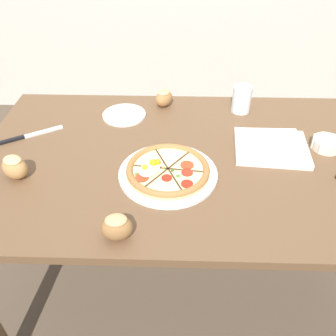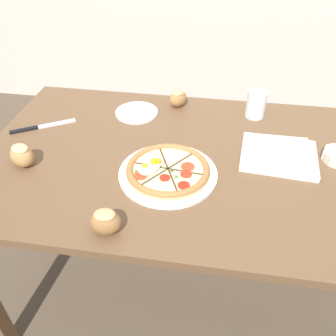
{
  "view_description": "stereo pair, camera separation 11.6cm",
  "coord_description": "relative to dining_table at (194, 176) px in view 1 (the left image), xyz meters",
  "views": [
    {
      "loc": [
        -0.07,
        -1.02,
        1.53
      ],
      "look_at": [
        -0.09,
        -0.11,
        0.81
      ],
      "focal_mm": 38.0,
      "sensor_mm": 36.0,
      "label": 1
    },
    {
      "loc": [
        0.05,
        -1.0,
        1.53
      ],
      "look_at": [
        -0.09,
        -0.11,
        0.81
      ],
      "focal_mm": 38.0,
      "sensor_mm": 36.0,
      "label": 2
    }
  ],
  "objects": [
    {
      "name": "pizza",
      "position": [
        -0.1,
        -0.11,
        0.11
      ],
      "size": [
        0.33,
        0.33,
        0.05
      ],
      "color": "white",
      "rests_on": "dining_table"
    },
    {
      "name": "napkin_folded",
      "position": [
        0.28,
        0.04,
        0.11
      ],
      "size": [
        0.28,
        0.24,
        0.04
      ],
      "rotation": [
        0.0,
        0.0,
        -0.09
      ],
      "color": "silver",
      "rests_on": "dining_table"
    },
    {
      "name": "side_saucer",
      "position": [
        -0.29,
        0.27,
        0.1
      ],
      "size": [
        0.18,
        0.18,
        0.01
      ],
      "color": "white",
      "rests_on": "dining_table"
    },
    {
      "name": "bread_piece_mid",
      "position": [
        -0.13,
        0.36,
        0.13
      ],
      "size": [
        0.1,
        0.1,
        0.07
      ],
      "rotation": [
        0.0,
        0.0,
        0.85
      ],
      "color": "#A3703D",
      "rests_on": "dining_table"
    },
    {
      "name": "ground_plane",
      "position": [
        0.0,
        0.0,
        -0.69
      ],
      "size": [
        12.0,
        12.0,
        0.0
      ],
      "primitive_type": "plane",
      "color": "brown"
    },
    {
      "name": "knife_spare",
      "position": [
        -0.63,
        0.1,
        0.1
      ],
      "size": [
        0.23,
        0.15,
        0.01
      ],
      "rotation": [
        0.0,
        0.0,
        0.55
      ],
      "color": "silver",
      "rests_on": "dining_table"
    },
    {
      "name": "ramekin_bowl",
      "position": [
        0.48,
        0.06,
        0.11
      ],
      "size": [
        0.11,
        0.11,
        0.04
      ],
      "color": "silver",
      "rests_on": "dining_table"
    },
    {
      "name": "water_glass",
      "position": [
        0.2,
        0.33,
        0.14
      ],
      "size": [
        0.08,
        0.08,
        0.11
      ],
      "color": "white",
      "rests_on": "dining_table"
    },
    {
      "name": "bread_piece_far",
      "position": [
        -0.22,
        -0.38,
        0.13
      ],
      "size": [
        0.09,
        0.07,
        0.08
      ],
      "rotation": [
        0.0,
        0.0,
        0.09
      ],
      "color": "olive",
      "rests_on": "dining_table"
    },
    {
      "name": "bread_piece_near",
      "position": [
        -0.59,
        -0.13,
        0.14
      ],
      "size": [
        0.11,
        0.1,
        0.08
      ],
      "rotation": [
        0.0,
        0.0,
        2.7
      ],
      "color": "#B27F47",
      "rests_on": "dining_table"
    },
    {
      "name": "dining_table",
      "position": [
        0.0,
        0.0,
        0.0
      ],
      "size": [
        1.56,
        0.9,
        0.78
      ],
      "color": "brown",
      "rests_on": "ground_plane"
    }
  ]
}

